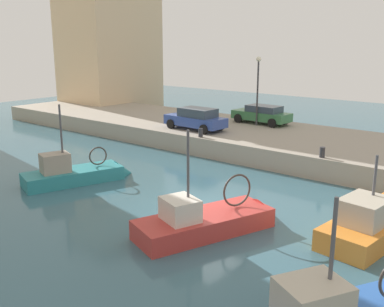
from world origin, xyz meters
name	(u,v)px	position (x,y,z in m)	size (l,w,h in m)	color
water_surface	(205,211)	(0.00, 0.00, 0.00)	(80.00, 80.00, 0.00)	#386070
quay_wall	(318,148)	(11.50, 0.00, 0.60)	(9.00, 56.00, 1.20)	#9E9384
fishing_boat_teal	(79,179)	(-0.87, 7.53, 0.13)	(5.94, 3.37, 4.84)	teal
fishing_boat_orange	(381,228)	(2.51, -6.52, 0.15)	(7.10, 2.76, 4.05)	orange
fishing_boat_red	(212,228)	(-1.52, -1.48, 0.11)	(6.38, 3.76, 4.90)	#BC3833
parked_car_blue	(196,119)	(9.09, 7.77, 1.95)	(2.04, 4.42, 1.48)	#334C9E
parked_car_green	(262,114)	(13.90, 5.46, 1.90)	(2.05, 4.40, 1.34)	#387547
mooring_bollard_south	(322,152)	(7.35, -2.00, 1.48)	(0.28, 0.28, 0.55)	#2D2D33
mooring_bollard_mid	(201,133)	(7.35, 6.00, 1.48)	(0.28, 0.28, 0.55)	#2D2D33
quay_streetlamp	(258,80)	(13.00, 5.36, 4.45)	(0.36, 0.36, 4.83)	#38383D
waterfront_building_east_mid	(109,38)	(16.25, 24.65, 7.32)	(8.92, 6.93, 14.61)	beige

